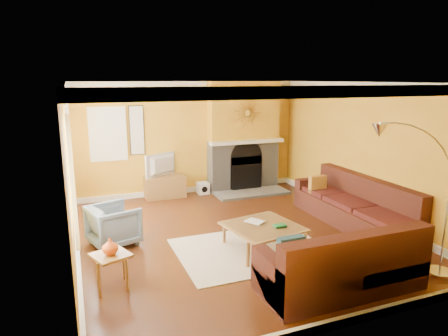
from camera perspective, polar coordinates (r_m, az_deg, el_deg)
name	(u,v)px	position (r m, az deg, el deg)	size (l,w,h in m)	color
floor	(237,235)	(7.35, 1.87, -9.53)	(5.50, 6.00, 0.02)	#5A2B13
ceiling	(238,82)	(6.80, 2.04, 12.20)	(5.50, 6.00, 0.02)	white
wall_back	(189,138)	(9.75, -5.02, 4.27)	(5.50, 0.02, 2.70)	gold
wall_front	(349,216)	(4.44, 17.46, -6.54)	(5.50, 0.02, 2.70)	gold
wall_left	(68,175)	(6.41, -21.38, -0.97)	(0.02, 6.00, 2.70)	gold
wall_right	(365,151)	(8.41, 19.55, 2.24)	(0.02, 6.00, 2.70)	gold
baseboard	(237,231)	(7.32, 1.87, -9.02)	(5.50, 6.00, 0.12)	white
crown_molding	(238,86)	(6.80, 2.03, 11.61)	(5.50, 6.00, 0.12)	white
window_left_near	(69,151)	(7.66, -21.21, 2.30)	(0.06, 1.22, 1.72)	white
window_left_far	(71,174)	(5.79, -21.08, -0.81)	(0.06, 1.22, 1.72)	white
window_back	(108,134)	(9.33, -16.27, 4.68)	(0.82, 0.06, 1.22)	white
wall_art	(137,130)	(9.41, -12.34, 5.26)	(0.34, 0.04, 1.14)	white
fireplace	(243,136)	(10.01, 2.78, 4.53)	(1.80, 0.40, 2.70)	gray
mantel	(247,142)	(9.81, 3.34, 3.76)	(1.92, 0.22, 0.08)	white
hearth	(252,193)	(9.80, 4.00, -3.57)	(1.80, 0.70, 0.06)	gray
sunburst	(247,113)	(9.73, 3.37, 7.85)	(0.70, 0.04, 0.70)	olive
rug	(251,250)	(6.73, 3.88, -11.56)	(2.40, 1.80, 0.02)	beige
sectional_sofa	(314,217)	(7.03, 12.79, -6.90)	(3.31, 3.81, 0.90)	#481F17
coffee_table	(263,238)	(6.67, 5.57, -9.86)	(1.09, 1.09, 0.43)	white
media_console	(165,187)	(9.56, -8.42, -2.66)	(0.95, 0.43, 0.52)	olive
tv	(164,165)	(9.43, -8.53, 0.45)	(0.93, 0.12, 0.54)	black
subwoofer	(203,188)	(9.82, -3.04, -2.87)	(0.27, 0.27, 0.27)	white
armchair	(114,225)	(7.06, -15.50, -7.86)	(0.74, 0.76, 0.69)	slate
side_table	(112,271)	(5.73, -15.74, -13.97)	(0.44, 0.44, 0.49)	olive
vase	(110,246)	(5.58, -15.96, -10.69)	(0.21, 0.21, 0.22)	#E65515
book	(251,223)	(6.61, 3.91, -7.91)	(0.22, 0.30, 0.03)	white
arc_lamp	(415,205)	(5.90, 25.66, -4.85)	(1.41, 0.36, 2.23)	silver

